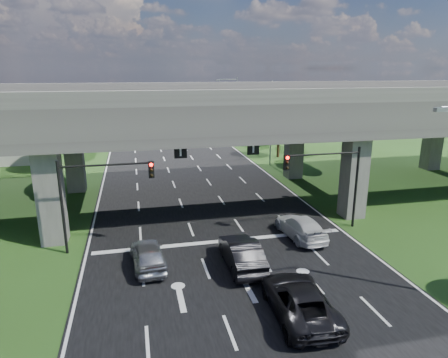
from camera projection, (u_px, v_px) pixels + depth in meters
name	position (u px, v px, depth m)	size (l,w,h in m)	color
ground	(235.00, 265.00, 23.72)	(160.00, 160.00, 0.00)	#234014
road	(205.00, 209.00, 33.11)	(18.00, 120.00, 0.03)	black
overpass	(200.00, 111.00, 32.87)	(80.00, 15.00, 10.00)	#363331
signal_right	(330.00, 174.00, 27.98)	(5.76, 0.54, 6.00)	black
signal_left	(97.00, 188.00, 24.62)	(5.76, 0.54, 6.00)	black
streetlight_far	(268.00, 117.00, 46.86)	(3.38, 0.25, 10.00)	gray
streetlight_beyond	(234.00, 105.00, 61.89)	(3.38, 0.25, 10.00)	gray
tree_left_near	(54.00, 130.00, 43.87)	(4.50, 4.50, 7.80)	black
tree_left_mid	(41.00, 126.00, 50.91)	(3.91, 3.90, 6.76)	black
tree_left_far	(80.00, 112.00, 59.02)	(4.80, 4.80, 8.32)	black
tree_right_near	(279.00, 123.00, 51.61)	(4.20, 4.20, 7.28)	black
tree_right_mid	(279.00, 118.00, 59.86)	(3.91, 3.90, 6.76)	black
tree_right_far	(240.00, 109.00, 66.34)	(4.50, 4.50, 7.80)	black
car_silver	(148.00, 255.00, 23.32)	(1.83, 4.56, 1.55)	#9D9FA4
car_dark	(242.00, 253.00, 23.33)	(1.80, 5.17, 1.70)	black
car_white	(300.00, 227.00, 27.49)	(2.08, 5.11, 1.48)	silver
car_trailing	(299.00, 300.00, 18.73)	(2.61, 5.65, 1.57)	black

